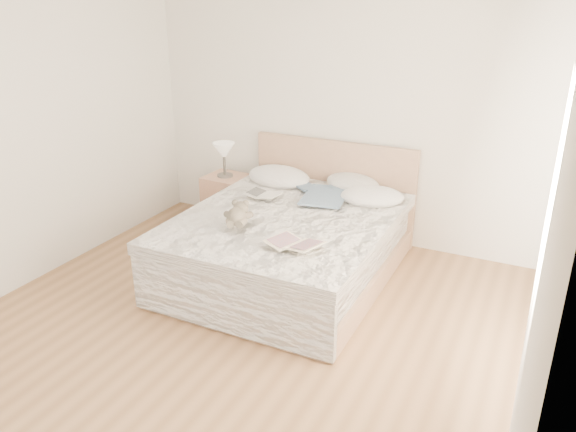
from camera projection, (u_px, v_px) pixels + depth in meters
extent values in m
cube|color=brown|center=(220.00, 342.00, 4.10)|extent=(4.00, 4.50, 0.00)
cube|color=white|center=(338.00, 104.00, 5.47)|extent=(4.00, 0.02, 2.70)
cube|color=white|center=(550.00, 217.00, 2.78)|extent=(0.02, 4.50, 2.70)
cube|color=white|center=(554.00, 180.00, 3.00)|extent=(0.02, 1.30, 1.10)
cube|color=tan|center=(289.00, 265.00, 5.02)|extent=(1.68, 2.08, 0.20)
cube|color=white|center=(289.00, 240.00, 4.93)|extent=(1.60, 2.00, 0.30)
cube|color=white|center=(286.00, 222.00, 4.81)|extent=(1.72, 2.05, 0.10)
cube|color=tan|center=(333.00, 189.00, 5.74)|extent=(1.70, 0.06, 1.00)
cube|color=tan|center=(228.00, 201.00, 6.02)|extent=(0.47, 0.43, 0.56)
cylinder|color=#4E4843|center=(225.00, 175.00, 5.92)|extent=(0.17, 0.17, 0.02)
cylinder|color=#3C3732|center=(224.00, 164.00, 5.87)|extent=(0.03, 0.03, 0.23)
cone|color=#F2E8CE|center=(224.00, 151.00, 5.82)|extent=(0.23, 0.23, 0.17)
ellipsoid|color=white|center=(279.00, 177.00, 5.65)|extent=(0.75, 0.58, 0.20)
ellipsoid|color=silver|center=(353.00, 183.00, 5.45)|extent=(0.67, 0.57, 0.17)
ellipsoid|color=white|center=(372.00, 196.00, 5.11)|extent=(0.68, 0.57, 0.17)
cube|color=silver|center=(264.00, 195.00, 5.19)|extent=(0.33, 0.24, 0.02)
cube|color=#FBECCA|center=(295.00, 244.00, 4.19)|extent=(0.45, 0.37, 0.03)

